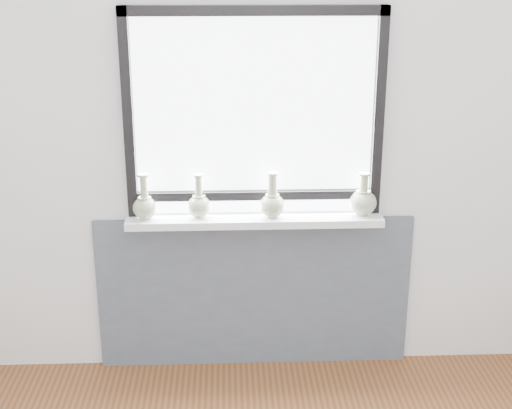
{
  "coord_description": "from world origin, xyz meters",
  "views": [
    {
      "loc": [
        -0.14,
        -1.74,
        2.16
      ],
      "look_at": [
        0.0,
        1.55,
        1.02
      ],
      "focal_mm": 50.0,
      "sensor_mm": 36.0,
      "label": 1
    }
  ],
  "objects_px": {
    "vase_b": "(199,204)",
    "vase_c": "(272,203)",
    "vase_a": "(145,205)",
    "vase_d": "(363,201)",
    "windowsill": "(255,220)"
  },
  "relations": [
    {
      "from": "vase_d",
      "to": "vase_b",
      "type": "bearing_deg",
      "value": 179.86
    },
    {
      "from": "vase_a",
      "to": "vase_d",
      "type": "height_order",
      "value": "vase_a"
    },
    {
      "from": "vase_b",
      "to": "vase_c",
      "type": "height_order",
      "value": "vase_c"
    },
    {
      "from": "vase_c",
      "to": "vase_d",
      "type": "distance_m",
      "value": 0.47
    },
    {
      "from": "vase_a",
      "to": "vase_d",
      "type": "relative_size",
      "value": 1.06
    },
    {
      "from": "vase_a",
      "to": "vase_b",
      "type": "bearing_deg",
      "value": 3.04
    },
    {
      "from": "vase_a",
      "to": "vase_c",
      "type": "height_order",
      "value": "same"
    },
    {
      "from": "vase_c",
      "to": "vase_a",
      "type": "bearing_deg",
      "value": 179.86
    },
    {
      "from": "vase_b",
      "to": "vase_d",
      "type": "distance_m",
      "value": 0.85
    },
    {
      "from": "vase_c",
      "to": "vase_d",
      "type": "xyz_separation_m",
      "value": [
        0.47,
        0.01,
        -0.0
      ]
    },
    {
      "from": "windowsill",
      "to": "vase_d",
      "type": "bearing_deg",
      "value": 0.58
    },
    {
      "from": "windowsill",
      "to": "vase_b",
      "type": "xyz_separation_m",
      "value": [
        -0.29,
        0.01,
        0.09
      ]
    },
    {
      "from": "vase_a",
      "to": "vase_d",
      "type": "bearing_deg",
      "value": 0.64
    },
    {
      "from": "windowsill",
      "to": "vase_a",
      "type": "bearing_deg",
      "value": -179.29
    },
    {
      "from": "windowsill",
      "to": "vase_c",
      "type": "bearing_deg",
      "value": -5.41
    }
  ]
}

